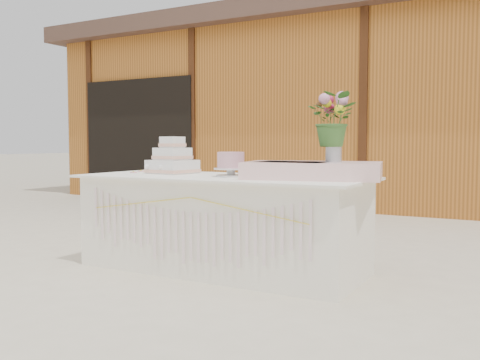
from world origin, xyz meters
name	(u,v)px	position (x,y,z in m)	size (l,w,h in m)	color
ground	(222,269)	(0.00, 0.00, 0.00)	(80.00, 80.00, 0.00)	beige
barn	(395,107)	(-0.01, 5.99, 1.68)	(12.60, 4.60, 3.30)	#AF6724
cake_table	(222,223)	(0.00, 0.00, 0.39)	(2.40, 1.00, 0.77)	white
wedding_cake	(173,161)	(-0.58, 0.12, 0.88)	(0.40, 0.40, 0.32)	white
pink_cake_stand	(231,163)	(0.10, -0.03, 0.88)	(0.27, 0.27, 0.20)	silver
satin_runner	(313,170)	(0.76, 0.07, 0.83)	(1.00, 0.58, 0.13)	#FAC9C9
flower_vase	(334,151)	(0.91, 0.09, 0.98)	(0.12, 0.12, 0.16)	silver
bouquet	(334,113)	(0.91, 0.09, 1.26)	(0.36, 0.31, 0.40)	#356127
loose_flowers	(136,171)	(-1.00, 0.11, 0.78)	(0.12, 0.30, 0.02)	pink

